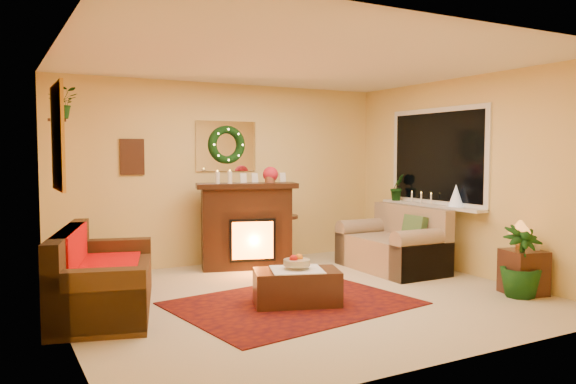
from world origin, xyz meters
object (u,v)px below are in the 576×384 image
side_table_round (279,242)px  sofa (106,268)px  coffee_table (297,285)px  fireplace (246,229)px  loveseat (391,239)px  end_table_square (524,270)px

side_table_round → sofa: bearing=-154.5°
side_table_round → coffee_table: size_ratio=0.80×
fireplace → loveseat: bearing=-15.4°
sofa → fireplace: size_ratio=1.60×
sofa → loveseat: size_ratio=1.30×
sofa → fireplace: (2.12, 1.23, 0.12)m
loveseat → end_table_square: 1.83m
sofa → end_table_square: 4.58m
fireplace → coffee_table: size_ratio=1.37×
coffee_table → sofa: bearing=176.7°
coffee_table → loveseat: bearing=44.6°
sofa → side_table_round: 2.93m
end_table_square → fireplace: bearing=127.8°
sofa → coffee_table: (1.80, -0.76, -0.22)m
loveseat → end_table_square: (0.49, -1.76, -0.15)m
sofa → coffee_table: 1.97m
fireplace → loveseat: (1.70, -1.05, -0.13)m
loveseat → coffee_table: 2.23m
sofa → loveseat: bearing=18.6°
side_table_round → fireplace: bearing=-176.7°
end_table_square → coffee_table: bearing=161.8°
loveseat → side_table_round: bearing=137.8°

